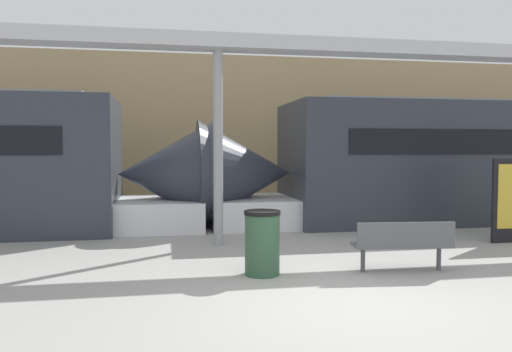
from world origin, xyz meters
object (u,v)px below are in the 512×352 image
train_left (492,164)px  support_column_near (218,148)px  trash_bin (262,243)px  bench_near (403,242)px

train_left → support_column_near: support_column_near is taller
train_left → trash_bin: size_ratio=16.26×
support_column_near → trash_bin: bearing=-80.6°
train_left → trash_bin: bearing=-146.3°
bench_near → train_left: bearing=50.7°
trash_bin → bench_near: bearing=-6.5°
train_left → bench_near: train_left is taller
trash_bin → support_column_near: support_column_near is taller
trash_bin → train_left: bearing=33.7°
train_left → bench_near: size_ratio=10.19×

